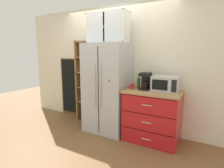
{
  "coord_description": "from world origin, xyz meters",
  "views": [
    {
      "loc": [
        1.86,
        -3.06,
        1.6
      ],
      "look_at": [
        0.1,
        0.02,
        0.97
      ],
      "focal_mm": 29.14,
      "sensor_mm": 36.0,
      "label": 1
    }
  ],
  "objects": [
    {
      "name": "chalkboard_menu",
      "position": [
        -1.27,
        0.33,
        0.72
      ],
      "size": [
        0.6,
        0.04,
        1.44
      ],
      "color": "brown",
      "rests_on": "ground"
    },
    {
      "name": "microwave",
      "position": [
        1.13,
        0.08,
        1.06
      ],
      "size": [
        0.44,
        0.33,
        0.26
      ],
      "color": "#B7BABF",
      "rests_on": "counter_cabinet"
    },
    {
      "name": "coffee_maker",
      "position": [
        0.78,
        0.04,
        1.08
      ],
      "size": [
        0.17,
        0.2,
        0.31
      ],
      "color": "black",
      "rests_on": "counter_cabinet"
    },
    {
      "name": "mug_red",
      "position": [
        0.54,
        -0.02,
        0.98
      ],
      "size": [
        0.11,
        0.08,
        0.09
      ],
      "color": "red",
      "rests_on": "counter_cabinet"
    },
    {
      "name": "counter_cabinet",
      "position": [
        0.94,
        0.03,
        0.47
      ],
      "size": [
        0.97,
        0.67,
        0.93
      ],
      "color": "red",
      "rests_on": "ground"
    },
    {
      "name": "pantry_shelf_column",
      "position": [
        -0.7,
        0.28,
        0.96
      ],
      "size": [
        0.51,
        0.29,
        1.85
      ],
      "color": "brown",
      "rests_on": "ground"
    },
    {
      "name": "wall_back_cream",
      "position": [
        0.0,
        0.4,
        1.27
      ],
      "size": [
        4.96,
        0.1,
        2.55
      ],
      "primitive_type": "cube",
      "color": "silver",
      "rests_on": "ground"
    },
    {
      "name": "upper_cabinet",
      "position": [
        0.0,
        0.06,
        2.05
      ],
      "size": [
        0.82,
        0.32,
        0.57
      ],
      "color": "silver",
      "rests_on": "refrigerator"
    },
    {
      "name": "ground_plane",
      "position": [
        0.0,
        0.0,
        0.0
      ],
      "size": [
        10.66,
        10.66,
        0.0
      ],
      "primitive_type": "plane",
      "color": "brown"
    },
    {
      "name": "bottle_green",
      "position": [
        0.63,
        0.08,
        1.05
      ],
      "size": [
        0.06,
        0.06,
        0.27
      ],
      "color": "#285B33",
      "rests_on": "counter_cabinet"
    },
    {
      "name": "refrigerator",
      "position": [
        0.0,
        0.01,
        0.88
      ],
      "size": [
        0.85,
        0.69,
        1.77
      ],
      "color": "#B7BABF",
      "rests_on": "ground"
    }
  ]
}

